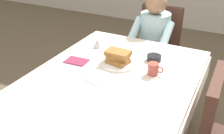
% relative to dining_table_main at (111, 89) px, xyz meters
% --- Properties ---
extents(dining_table_main, '(1.12, 1.52, 0.74)m').
position_rel_dining_table_main_xyz_m(dining_table_main, '(0.00, 0.00, 0.00)').
color(dining_table_main, silver).
rests_on(dining_table_main, ground).
extents(chair_diner, '(0.44, 0.45, 0.93)m').
position_rel_dining_table_main_xyz_m(chair_diner, '(-0.04, 1.17, -0.12)').
color(chair_diner, '#4C2D23').
rests_on(chair_diner, ground).
extents(diner_person, '(0.40, 0.43, 1.12)m').
position_rel_dining_table_main_xyz_m(diner_person, '(-0.04, 1.01, 0.02)').
color(diner_person, silver).
rests_on(diner_person, ground).
extents(plate_breakfast, '(0.28, 0.28, 0.02)m').
position_rel_dining_table_main_xyz_m(plate_breakfast, '(-0.04, 0.21, 0.10)').
color(plate_breakfast, white).
rests_on(plate_breakfast, dining_table_main).
extents(breakfast_stack, '(0.19, 0.16, 0.09)m').
position_rel_dining_table_main_xyz_m(breakfast_stack, '(-0.05, 0.21, 0.15)').
color(breakfast_stack, '#A36B33').
rests_on(breakfast_stack, plate_breakfast).
extents(cup_coffee, '(0.11, 0.08, 0.08)m').
position_rel_dining_table_main_xyz_m(cup_coffee, '(0.24, 0.18, 0.13)').
color(cup_coffee, '#B24C42').
rests_on(cup_coffee, dining_table_main).
extents(bowl_butter, '(0.11, 0.11, 0.04)m').
position_rel_dining_table_main_xyz_m(bowl_butter, '(0.18, 0.39, 0.11)').
color(bowl_butter, black).
rests_on(bowl_butter, dining_table_main).
extents(syrup_pitcher, '(0.08, 0.08, 0.07)m').
position_rel_dining_table_main_xyz_m(syrup_pitcher, '(-0.34, 0.41, 0.13)').
color(syrup_pitcher, silver).
rests_on(syrup_pitcher, dining_table_main).
extents(fork_left_of_plate, '(0.03, 0.18, 0.00)m').
position_rel_dining_table_main_xyz_m(fork_left_of_plate, '(-0.23, 0.19, 0.09)').
color(fork_left_of_plate, silver).
rests_on(fork_left_of_plate, dining_table_main).
extents(knife_right_of_plate, '(0.03, 0.20, 0.00)m').
position_rel_dining_table_main_xyz_m(knife_right_of_plate, '(0.15, 0.19, 0.09)').
color(knife_right_of_plate, silver).
rests_on(knife_right_of_plate, dining_table_main).
extents(spoon_near_edge, '(0.15, 0.05, 0.00)m').
position_rel_dining_table_main_xyz_m(spoon_near_edge, '(-0.09, -0.11, 0.09)').
color(spoon_near_edge, silver).
rests_on(spoon_near_edge, dining_table_main).
extents(napkin_folded, '(0.18, 0.13, 0.01)m').
position_rel_dining_table_main_xyz_m(napkin_folded, '(-0.35, 0.10, 0.09)').
color(napkin_folded, '#8C2D4C').
rests_on(napkin_folded, dining_table_main).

